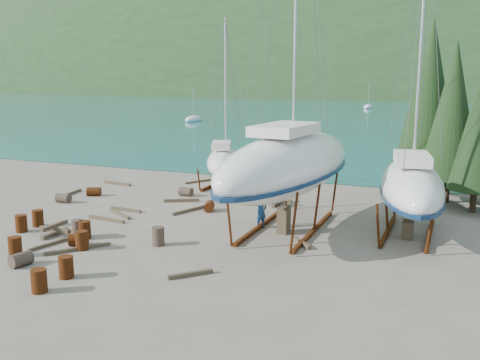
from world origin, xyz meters
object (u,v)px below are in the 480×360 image
at_px(small_sailboat_shore, 224,161).
at_px(worker, 261,211).
at_px(large_sailboat_far, 411,185).
at_px(large_sailboat_near, 289,164).

xyz_separation_m(small_sailboat_shore, worker, (6.05, -8.76, -1.03)).
bearing_deg(large_sailboat_far, large_sailboat_near, -177.00).
height_order(large_sailboat_near, large_sailboat_far, large_sailboat_near).
distance_m(large_sailboat_far, small_sailboat_shore, 15.10).
xyz_separation_m(large_sailboat_near, worker, (-1.34, -0.30, -2.56)).
distance_m(large_sailboat_far, worker, 7.59).
bearing_deg(large_sailboat_near, large_sailboat_far, 18.72).
xyz_separation_m(large_sailboat_far, worker, (-7.23, -1.60, -1.66)).
distance_m(small_sailboat_shore, worker, 10.69).
distance_m(large_sailboat_near, small_sailboat_shore, 11.34).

